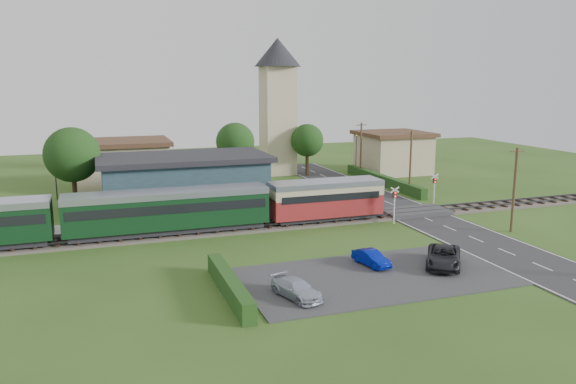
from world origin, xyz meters
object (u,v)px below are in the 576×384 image
object	(u,v)px
house_east	(393,152)
church_tower	(278,96)
train	(127,213)
car_park_silver	(296,289)
car_park_blue	(371,258)
pedestrian_near	(260,204)
car_on_road	(360,188)
car_park_dark	(444,257)
house_west	(123,163)
pedestrian_far	(123,214)
crossing_signal_near	(395,200)
crossing_signal_far	(434,185)
station_building	(184,182)
equipment_hut	(98,211)

from	to	relation	value
house_east	church_tower	bearing A→B (deg)	165.07
train	car_park_silver	bearing A→B (deg)	-62.05
car_park_blue	pedestrian_near	distance (m)	15.33
car_on_road	car_park_dark	xyz separation A→B (m)	(-5.72, -24.27, 0.11)
house_west	pedestrian_far	xyz separation A→B (m)	(-1.08, -19.98, -1.41)
crossing_signal_near	pedestrian_far	distance (m)	23.14
train	car_on_road	world-z (taller)	train
pedestrian_far	crossing_signal_far	bearing A→B (deg)	-96.49
train	crossing_signal_near	xyz separation A→B (m)	(22.26, -2.41, -0.04)
station_building	house_east	xyz separation A→B (m)	(30.00, 13.01, 0.10)
house_west	pedestrian_near	world-z (taller)	house_west
house_west	crossing_signal_far	distance (m)	35.26
crossing_signal_near	car_park_silver	world-z (taller)	crossing_signal_near
car_park_silver	pedestrian_far	world-z (taller)	pedestrian_far
house_east	crossing_signal_far	xyz separation A→B (m)	(-6.40, -19.61, -0.66)
station_building	pedestrian_far	world-z (taller)	station_building
station_building	pedestrian_near	xyz separation A→B (m)	(5.77, -6.16, -1.28)
crossing_signal_near	pedestrian_near	bearing A→B (deg)	153.73
crossing_signal_near	pedestrian_near	world-z (taller)	crossing_signal_near
pedestrian_near	crossing_signal_far	bearing A→B (deg)	164.59
house_west	crossing_signal_far	world-z (taller)	house_west
house_east	car_park_dark	bearing A→B (deg)	-114.47
equipment_hut	station_building	bearing A→B (deg)	35.92
station_building	pedestrian_far	distance (m)	8.63
car_park_blue	crossing_signal_far	bearing A→B (deg)	34.37
station_building	pedestrian_near	world-z (taller)	station_building
car_on_road	car_park_blue	world-z (taller)	car_on_road
equipment_hut	pedestrian_near	size ratio (longest dim) A/B	1.32
crossing_signal_far	car_park_silver	size ratio (longest dim) A/B	0.89
pedestrian_far	car_on_road	bearing A→B (deg)	-78.93
car_park_silver	pedestrian_near	xyz separation A→B (m)	(3.27, 18.60, 0.80)
house_east	car_park_dark	xyz separation A→B (m)	(-16.27, -35.76, -2.07)
crossing_signal_near	car_on_road	xyz separation A→B (m)	(3.04, 12.92, -1.52)
house_west	car_park_silver	distance (m)	39.54
house_east	pedestrian_far	world-z (taller)	house_east
crossing_signal_near	train	bearing A→B (deg)	173.83
house_east	car_park_dark	distance (m)	39.34
car_on_road	equipment_hut	bearing A→B (deg)	95.38
car_park_dark	train	bearing A→B (deg)	-179.61
equipment_hut	car_park_silver	world-z (taller)	equipment_hut
house_west	station_building	bearing A→B (deg)	-70.35
car_park_blue	equipment_hut	bearing A→B (deg)	127.59
equipment_hut	car_park_silver	xyz separation A→B (m)	(10.50, -18.96, -1.13)
church_tower	pedestrian_near	size ratio (longest dim) A/B	9.13
car_park_dark	station_building	bearing A→B (deg)	156.58
house_east	car_park_dark	world-z (taller)	house_east
house_west	pedestrian_near	size ratio (longest dim) A/B	5.60
car_park_blue	pedestrian_far	bearing A→B (deg)	124.55
equipment_hut	car_on_road	distance (m)	28.42
house_west	crossing_signal_near	distance (m)	33.22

